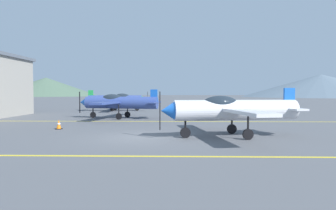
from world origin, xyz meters
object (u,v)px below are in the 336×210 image
(airplane_near, at_px, (231,109))
(airplane_far, at_px, (117,99))
(traffic_cone_front, at_px, (59,125))
(airplane_mid, at_px, (118,102))

(airplane_near, distance_m, airplane_far, 22.84)
(traffic_cone_front, bearing_deg, airplane_far, 89.53)
(airplane_near, xyz_separation_m, airplane_mid, (-7.81, 10.39, 0.00))
(airplane_far, bearing_deg, airplane_mid, -78.49)
(airplane_near, xyz_separation_m, airplane_far, (-9.89, 20.59, 0.00))
(airplane_near, distance_m, airplane_mid, 13.00)
(airplane_near, bearing_deg, airplane_mid, 126.95)
(airplane_far, bearing_deg, airplane_near, -64.34)
(airplane_far, bearing_deg, traffic_cone_front, -90.47)
(airplane_near, height_order, airplane_mid, same)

